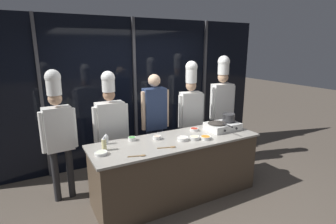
{
  "coord_description": "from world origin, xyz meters",
  "views": [
    {
      "loc": [
        -1.79,
        -3.06,
        2.2
      ],
      "look_at": [
        0.0,
        0.25,
        1.25
      ],
      "focal_mm": 28.0,
      "sensor_mm": 36.0,
      "label": 1
    }
  ],
  "objects_px": {
    "prep_bowl_carrots": "(206,137)",
    "prep_bowl_chicken": "(157,137)",
    "prep_bowl_scallions": "(132,139)",
    "person_guest": "(155,115)",
    "portable_stove": "(223,126)",
    "squeeze_bottle_clear": "(106,139)",
    "prep_bowl_chili_flakes": "(194,129)",
    "chef_head": "(58,125)",
    "chef_pastry": "(222,99)",
    "chef_sous": "(110,122)",
    "prep_bowl_onion": "(183,139)",
    "frying_pan": "(217,122)",
    "squeeze_bottle_oil": "(104,144)",
    "prep_bowl_noodles": "(194,138)",
    "prep_bowl_bean_sprouts": "(101,153)",
    "stock_pot": "(229,117)",
    "serving_spoon_solid": "(170,147)",
    "chef_line": "(191,106)",
    "serving_spoon_slotted": "(140,156)"
  },
  "relations": [
    {
      "from": "chef_line",
      "to": "frying_pan",
      "type": "bearing_deg",
      "value": 101.05
    },
    {
      "from": "prep_bowl_chicken",
      "to": "prep_bowl_carrots",
      "type": "bearing_deg",
      "value": -28.66
    },
    {
      "from": "squeeze_bottle_oil",
      "to": "prep_bowl_bean_sprouts",
      "type": "height_order",
      "value": "squeeze_bottle_oil"
    },
    {
      "from": "squeeze_bottle_oil",
      "to": "prep_bowl_scallions",
      "type": "bearing_deg",
      "value": 21.06
    },
    {
      "from": "prep_bowl_scallions",
      "to": "person_guest",
      "type": "distance_m",
      "value": 0.78
    },
    {
      "from": "prep_bowl_bean_sprouts",
      "to": "frying_pan",
      "type": "bearing_deg",
      "value": 2.04
    },
    {
      "from": "person_guest",
      "to": "prep_bowl_scallions",
      "type": "bearing_deg",
      "value": 40.9
    },
    {
      "from": "squeeze_bottle_oil",
      "to": "prep_bowl_chili_flakes",
      "type": "xyz_separation_m",
      "value": [
        1.47,
        0.12,
        -0.07
      ]
    },
    {
      "from": "squeeze_bottle_clear",
      "to": "person_guest",
      "type": "xyz_separation_m",
      "value": [
        0.95,
        0.44,
        0.12
      ]
    },
    {
      "from": "chef_pastry",
      "to": "prep_bowl_onion",
      "type": "bearing_deg",
      "value": 37.41
    },
    {
      "from": "prep_bowl_scallions",
      "to": "person_guest",
      "type": "bearing_deg",
      "value": 39.34
    },
    {
      "from": "prep_bowl_chili_flakes",
      "to": "person_guest",
      "type": "xyz_separation_m",
      "value": [
        -0.43,
        0.53,
        0.17
      ]
    },
    {
      "from": "portable_stove",
      "to": "prep_bowl_scallions",
      "type": "distance_m",
      "value": 1.47
    },
    {
      "from": "frying_pan",
      "to": "prep_bowl_chili_flakes",
      "type": "xyz_separation_m",
      "value": [
        -0.31,
        0.17,
        -0.12
      ]
    },
    {
      "from": "prep_bowl_carrots",
      "to": "chef_pastry",
      "type": "relative_size",
      "value": 0.08
    },
    {
      "from": "prep_bowl_noodles",
      "to": "chef_line",
      "type": "distance_m",
      "value": 1.05
    },
    {
      "from": "squeeze_bottle_clear",
      "to": "prep_bowl_onion",
      "type": "bearing_deg",
      "value": -20.62
    },
    {
      "from": "portable_stove",
      "to": "squeeze_bottle_clear",
      "type": "bearing_deg",
      "value": 171.89
    },
    {
      "from": "prep_bowl_onion",
      "to": "squeeze_bottle_oil",
      "type": "bearing_deg",
      "value": 171.29
    },
    {
      "from": "portable_stove",
      "to": "prep_bowl_noodles",
      "type": "bearing_deg",
      "value": -165.57
    },
    {
      "from": "stock_pot",
      "to": "prep_bowl_carrots",
      "type": "bearing_deg",
      "value": -159.54
    },
    {
      "from": "squeeze_bottle_clear",
      "to": "chef_pastry",
      "type": "relative_size",
      "value": 0.08
    },
    {
      "from": "frying_pan",
      "to": "squeeze_bottle_clear",
      "type": "bearing_deg",
      "value": 171.19
    },
    {
      "from": "squeeze_bottle_clear",
      "to": "prep_bowl_chicken",
      "type": "relative_size",
      "value": 1.26
    },
    {
      "from": "prep_bowl_scallions",
      "to": "prep_bowl_bean_sprouts",
      "type": "distance_m",
      "value": 0.59
    },
    {
      "from": "prep_bowl_noodles",
      "to": "person_guest",
      "type": "height_order",
      "value": "person_guest"
    },
    {
      "from": "frying_pan",
      "to": "prep_bowl_scallions",
      "type": "height_order",
      "value": "frying_pan"
    },
    {
      "from": "portable_stove",
      "to": "frying_pan",
      "type": "height_order",
      "value": "frying_pan"
    },
    {
      "from": "frying_pan",
      "to": "prep_bowl_bean_sprouts",
      "type": "xyz_separation_m",
      "value": [
        -1.85,
        -0.07,
        -0.12
      ]
    },
    {
      "from": "prep_bowl_scallions",
      "to": "chef_head",
      "type": "distance_m",
      "value": 1.04
    },
    {
      "from": "prep_bowl_carrots",
      "to": "prep_bowl_chicken",
      "type": "relative_size",
      "value": 1.27
    },
    {
      "from": "prep_bowl_bean_sprouts",
      "to": "person_guest",
      "type": "bearing_deg",
      "value": 34.95
    },
    {
      "from": "portable_stove",
      "to": "squeeze_bottle_oil",
      "type": "bearing_deg",
      "value": 178.51
    },
    {
      "from": "prep_bowl_chili_flakes",
      "to": "prep_bowl_bean_sprouts",
      "type": "height_order",
      "value": "prep_bowl_chili_flakes"
    },
    {
      "from": "squeeze_bottle_clear",
      "to": "prep_bowl_chili_flakes",
      "type": "xyz_separation_m",
      "value": [
        1.38,
        -0.09,
        -0.05
      ]
    },
    {
      "from": "chef_head",
      "to": "person_guest",
      "type": "distance_m",
      "value": 1.5
    },
    {
      "from": "stock_pot",
      "to": "serving_spoon_solid",
      "type": "bearing_deg",
      "value": -167.35
    },
    {
      "from": "stock_pot",
      "to": "squeeze_bottle_clear",
      "type": "height_order",
      "value": "stock_pot"
    },
    {
      "from": "chef_line",
      "to": "chef_head",
      "type": "bearing_deg",
      "value": 10.29
    },
    {
      "from": "serving_spoon_solid",
      "to": "prep_bowl_scallions",
      "type": "bearing_deg",
      "value": 125.15
    },
    {
      "from": "frying_pan",
      "to": "prep_bowl_carrots",
      "type": "relative_size",
      "value": 3.22
    },
    {
      "from": "stock_pot",
      "to": "serving_spoon_slotted",
      "type": "height_order",
      "value": "stock_pot"
    },
    {
      "from": "prep_bowl_chicken",
      "to": "chef_sous",
      "type": "distance_m",
      "value": 0.8
    },
    {
      "from": "prep_bowl_chili_flakes",
      "to": "chef_sous",
      "type": "height_order",
      "value": "chef_sous"
    },
    {
      "from": "chef_pastry",
      "to": "chef_sous",
      "type": "bearing_deg",
      "value": 6.35
    },
    {
      "from": "prep_bowl_chicken",
      "to": "serving_spoon_slotted",
      "type": "bearing_deg",
      "value": -134.95
    },
    {
      "from": "prep_bowl_bean_sprouts",
      "to": "prep_bowl_chili_flakes",
      "type": "bearing_deg",
      "value": 8.84
    },
    {
      "from": "prep_bowl_chili_flakes",
      "to": "chef_head",
      "type": "bearing_deg",
      "value": 165.37
    },
    {
      "from": "prep_bowl_onion",
      "to": "chef_line",
      "type": "height_order",
      "value": "chef_line"
    },
    {
      "from": "chef_pastry",
      "to": "chef_head",
      "type": "bearing_deg",
      "value": 7.25
    }
  ]
}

